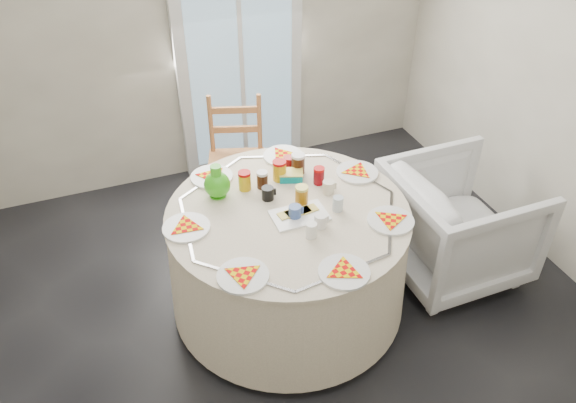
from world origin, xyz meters
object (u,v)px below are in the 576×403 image
object	(u,v)px
table	(288,258)
armchair	(457,222)
green_pitcher	(216,176)
wooden_chair	(236,160)

from	to	relation	value
table	armchair	size ratio (longest dim) A/B	1.69
armchair	green_pitcher	xyz separation A→B (m)	(-1.46, 0.37, 0.48)
armchair	green_pitcher	distance (m)	1.58
green_pitcher	armchair	bearing A→B (deg)	-26.17
table	green_pitcher	xyz separation A→B (m)	(-0.33, 0.28, 0.49)
wooden_chair	green_pitcher	xyz separation A→B (m)	(-0.32, -0.73, 0.40)
wooden_chair	armchair	bearing A→B (deg)	-25.93
armchair	table	bearing A→B (deg)	85.16
table	wooden_chair	distance (m)	1.01
green_pitcher	table	bearing A→B (deg)	-53.14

